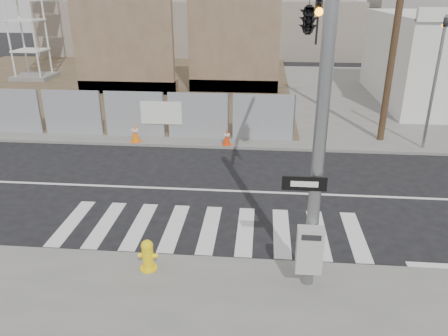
# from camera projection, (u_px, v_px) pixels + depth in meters

# --- Properties ---
(ground) EXTENTS (100.00, 100.00, 0.00)m
(ground) POSITION_uv_depth(u_px,v_px,m) (219.00, 190.00, 14.50)
(ground) COLOR black
(ground) RESTS_ON ground
(sidewalk_far) EXTENTS (50.00, 20.00, 0.12)m
(sidewalk_far) POSITION_uv_depth(u_px,v_px,m) (241.00, 93.00, 27.34)
(sidewalk_far) COLOR slate
(sidewalk_far) RESTS_ON ground
(signal_pole) EXTENTS (0.96, 5.87, 7.00)m
(signal_pole) POSITION_uv_depth(u_px,v_px,m) (311.00, 53.00, 10.57)
(signal_pole) COLOR gray
(signal_pole) RESTS_ON sidewalk_near
(far_signal_pole) EXTENTS (0.16, 0.20, 5.60)m
(far_signal_pole) POSITION_uv_depth(u_px,v_px,m) (438.00, 65.00, 16.72)
(far_signal_pole) COLOR gray
(far_signal_pole) RESTS_ON sidewalk_far
(chain_link_fence) EXTENTS (24.60, 0.04, 2.00)m
(chain_link_fence) POSITION_uv_depth(u_px,v_px,m) (8.00, 111.00, 19.50)
(chain_link_fence) COLOR gray
(chain_link_fence) RESTS_ON sidewalk_far
(concrete_wall_left) EXTENTS (6.00, 1.30, 8.00)m
(concrete_wall_left) POSITION_uv_depth(u_px,v_px,m) (123.00, 39.00, 25.80)
(concrete_wall_left) COLOR brown
(concrete_wall_left) RESTS_ON sidewalk_far
(concrete_wall_right) EXTENTS (5.50, 1.30, 8.00)m
(concrete_wall_right) POSITION_uv_depth(u_px,v_px,m) (234.00, 38.00, 26.18)
(concrete_wall_right) COLOR brown
(concrete_wall_right) RESTS_ON sidewalk_far
(utility_pole_right) EXTENTS (1.60, 0.28, 10.00)m
(utility_pole_right) POSITION_uv_depth(u_px,v_px,m) (398.00, 16.00, 17.00)
(utility_pole_right) COLOR #453220
(utility_pole_right) RESTS_ON sidewalk_far
(fire_hydrant) EXTENTS (0.51, 0.51, 0.77)m
(fire_hydrant) POSITION_uv_depth(u_px,v_px,m) (148.00, 255.00, 10.15)
(fire_hydrant) COLOR yellow
(fire_hydrant) RESTS_ON sidewalk_near
(traffic_cone_c) EXTENTS (0.44, 0.44, 0.78)m
(traffic_cone_c) POSITION_uv_depth(u_px,v_px,m) (135.00, 133.00, 18.55)
(traffic_cone_c) COLOR orange
(traffic_cone_c) RESTS_ON sidewalk_far
(traffic_cone_d) EXTENTS (0.43, 0.43, 0.68)m
(traffic_cone_d) POSITION_uv_depth(u_px,v_px,m) (227.00, 137.00, 18.21)
(traffic_cone_d) COLOR red
(traffic_cone_d) RESTS_ON sidewalk_far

